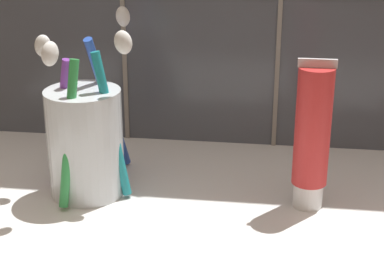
# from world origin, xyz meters

# --- Properties ---
(sink_counter) EXTENTS (0.71, 0.39, 0.02)m
(sink_counter) POSITION_xyz_m (0.00, 0.00, 0.01)
(sink_counter) COLOR white
(sink_counter) RESTS_ON ground
(toothbrush_cup) EXTENTS (0.11, 0.14, 0.18)m
(toothbrush_cup) POSITION_xyz_m (-0.17, 0.04, 0.08)
(toothbrush_cup) COLOR silver
(toothbrush_cup) RESTS_ON sink_counter
(toothpaste_tube) EXTENTS (0.04, 0.03, 0.15)m
(toothpaste_tube) POSITION_xyz_m (0.05, 0.04, 0.09)
(toothpaste_tube) COLOR white
(toothpaste_tube) RESTS_ON sink_counter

